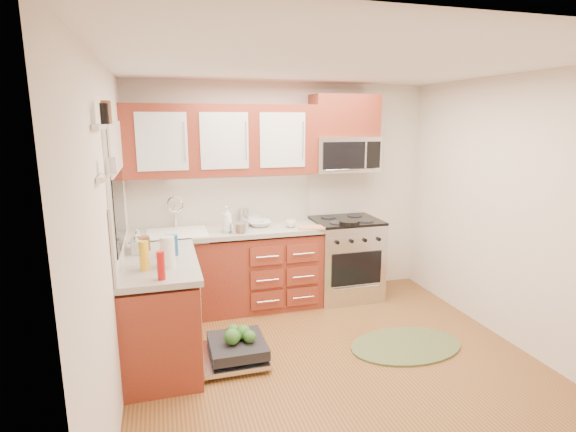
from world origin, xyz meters
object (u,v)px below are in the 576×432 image
object	(u,v)px
upper_cabinets	(222,140)
stock_pot	(240,228)
dishwasher	(233,351)
bowl_a	(260,224)
sink	(178,244)
bowl_b	(253,220)
microwave	(344,154)
cup	(291,223)
range	(345,258)
skillet	(349,223)
paper_towel_roll	(168,252)
rug	(406,345)
cutting_board	(312,227)

from	to	relation	value
upper_cabinets	stock_pot	distance (m)	0.96
dishwasher	bowl_a	xyz separation A→B (m)	(0.51, 1.17, 0.86)
sink	bowl_b	distance (m)	0.89
microwave	dishwasher	bearing A→B (deg)	-140.93
cup	range	bearing A→B (deg)	8.70
sink	skillet	bearing A→B (deg)	-7.36
microwave	upper_cabinets	bearing A→B (deg)	178.98
upper_cabinets	paper_towel_roll	bearing A→B (deg)	-116.51
paper_towel_roll	cup	bearing A→B (deg)	37.63
microwave	rug	world-z (taller)	microwave
upper_cabinets	rug	bearing A→B (deg)	-44.80
dishwasher	microwave	bearing A→B (deg)	39.07
upper_cabinets	skillet	bearing A→B (deg)	-16.51
dishwasher	skillet	size ratio (longest dim) A/B	3.10
sink	dishwasher	size ratio (longest dim) A/B	0.89
rug	paper_towel_roll	distance (m)	2.36
upper_cabinets	skillet	distance (m)	1.66
microwave	stock_pot	bearing A→B (deg)	-166.26
stock_pot	cup	xyz separation A→B (m)	(0.58, 0.09, -0.01)
upper_cabinets	cutting_board	bearing A→B (deg)	-21.42
cup	bowl_b	bearing A→B (deg)	142.39
paper_towel_roll	range	bearing A→B (deg)	29.05
skillet	cutting_board	world-z (taller)	skillet
stock_pot	paper_towel_roll	xyz separation A→B (m)	(-0.75, -0.94, 0.07)
dishwasher	stock_pot	world-z (taller)	stock_pot
bowl_b	cup	bearing A→B (deg)	-37.61
rug	bowl_b	distance (m)	2.10
upper_cabinets	paper_towel_roll	xyz separation A→B (m)	(-0.64, -1.28, -0.82)
upper_cabinets	paper_towel_roll	size ratio (longest dim) A/B	8.19
range	rug	size ratio (longest dim) A/B	0.88
bowl_a	sink	bearing A→B (deg)	-176.72
range	microwave	distance (m)	1.23
stock_pot	range	bearing A→B (deg)	8.64
cutting_board	cup	size ratio (longest dim) A/B	2.46
cup	paper_towel_roll	bearing A→B (deg)	-142.37
skillet	bowl_b	xyz separation A→B (m)	(-1.00, 0.42, -0.00)
upper_cabinets	paper_towel_roll	distance (m)	1.65
paper_towel_roll	dishwasher	bearing A→B (deg)	0.61
skillet	bowl_a	xyz separation A→B (m)	(-0.95, 0.29, -0.02)
upper_cabinets	cutting_board	size ratio (longest dim) A/B	7.24
bowl_a	cup	bearing A→B (deg)	-25.60
dishwasher	rug	xyz separation A→B (m)	(1.61, -0.19, -0.09)
upper_cabinets	bowl_b	size ratio (longest dim) A/B	7.71
microwave	skillet	size ratio (longest dim) A/B	3.36
upper_cabinets	sink	bearing A→B (deg)	-163.55
upper_cabinets	range	size ratio (longest dim) A/B	2.16
rug	dishwasher	bearing A→B (deg)	173.37
bowl_a	range	bearing A→B (deg)	-2.32
bowl_b	range	bearing A→B (deg)	-8.99
sink	dishwasher	world-z (taller)	sink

